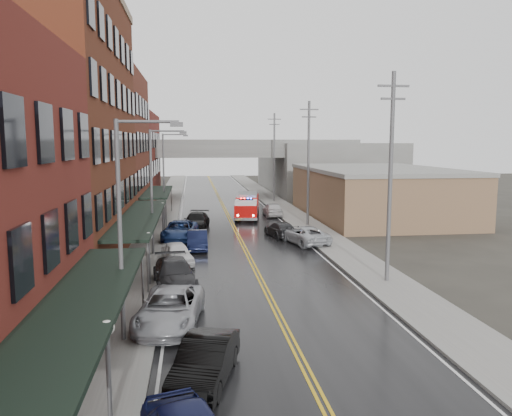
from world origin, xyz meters
TOP-DOWN VIEW (x-y plane):
  - road at (0.00, 30.00)m, footprint 11.00×160.00m
  - sidewalk_left at (-7.30, 30.00)m, footprint 3.00×160.00m
  - sidewalk_right at (7.30, 30.00)m, footprint 3.00×160.00m
  - curb_left at (-5.65, 30.00)m, footprint 0.30×160.00m
  - curb_right at (5.65, 30.00)m, footprint 0.30×160.00m
  - brick_building_b at (-13.30, 23.00)m, footprint 9.00×20.00m
  - brick_building_c at (-13.30, 40.50)m, footprint 9.00×15.00m
  - brick_building_far at (-13.30, 58.00)m, footprint 9.00×20.00m
  - tan_building at (16.00, 40.00)m, footprint 14.00×22.00m
  - right_far_block at (18.00, 70.00)m, footprint 18.00×30.00m
  - awning_0 at (-7.49, 4.00)m, footprint 2.60×16.00m
  - awning_1 at (-7.49, 23.00)m, footprint 2.60×18.00m
  - awning_2 at (-7.49, 40.50)m, footprint 2.60×13.00m
  - globe_lamp_0 at (-6.40, 2.00)m, footprint 0.44×0.44m
  - globe_lamp_1 at (-6.40, 16.00)m, footprint 0.44×0.44m
  - globe_lamp_2 at (-6.40, 30.00)m, footprint 0.44×0.44m
  - street_lamp_0 at (-6.55, 8.00)m, footprint 2.64×0.22m
  - street_lamp_1 at (-6.55, 24.00)m, footprint 2.64×0.22m
  - street_lamp_2 at (-6.55, 40.00)m, footprint 2.64×0.22m
  - utility_pole_0 at (7.20, 15.00)m, footprint 1.80×0.24m
  - utility_pole_1 at (7.20, 35.00)m, footprint 1.80×0.24m
  - utility_pole_2 at (7.20, 55.00)m, footprint 1.80×0.24m
  - overpass at (0.00, 62.00)m, footprint 40.00×10.00m
  - fire_truck at (1.89, 40.56)m, footprint 3.80×7.51m
  - parked_car_left_1 at (-3.60, 4.18)m, footprint 2.77×4.84m
  - parked_car_left_2 at (-5.00, 9.71)m, footprint 3.31×5.99m
  - parked_car_left_3 at (-5.00, 15.70)m, footprint 2.86×5.60m
  - parked_car_left_4 at (-5.00, 21.20)m, footprint 2.61×4.48m
  - parked_car_left_5 at (-3.60, 25.63)m, footprint 1.51×4.31m
  - parked_car_left_6 at (-5.00, 29.69)m, footprint 3.27×5.95m
  - parked_car_left_7 at (-3.60, 34.80)m, footprint 2.93×5.53m
  - parked_car_right_0 at (5.00, 26.62)m, footprint 3.63×5.68m
  - parked_car_right_1 at (3.60, 29.80)m, footprint 2.61×4.81m
  - parked_car_right_2 at (4.85, 41.80)m, footprint 1.86×4.58m
  - parked_car_right_3 at (3.60, 51.81)m, footprint 1.81×4.40m

SIDE VIEW (x-z plane):
  - road at x=0.00m, z-range 0.00..0.02m
  - sidewalk_left at x=-7.30m, z-range 0.00..0.15m
  - sidewalk_right at x=7.30m, z-range 0.00..0.15m
  - curb_left at x=-5.65m, z-range 0.00..0.15m
  - curb_right at x=5.65m, z-range 0.00..0.15m
  - parked_car_right_1 at x=3.60m, z-range 0.00..1.32m
  - parked_car_right_3 at x=3.60m, z-range 0.00..1.42m
  - parked_car_left_5 at x=-3.60m, z-range 0.00..1.42m
  - parked_car_left_4 at x=-5.00m, z-range 0.00..1.43m
  - parked_car_right_0 at x=5.00m, z-range 0.00..1.46m
  - parked_car_left_1 at x=-3.60m, z-range 0.00..1.51m
  - parked_car_left_7 at x=-3.60m, z-range 0.00..1.53m
  - parked_car_left_3 at x=-5.00m, z-range 0.00..1.56m
  - parked_car_right_2 at x=4.85m, z-range 0.00..1.56m
  - parked_car_left_6 at x=-5.00m, z-range 0.00..1.58m
  - parked_car_left_2 at x=-5.00m, z-range 0.00..1.59m
  - fire_truck at x=1.89m, z-range 0.11..2.75m
  - globe_lamp_0 at x=-6.40m, z-range 0.75..3.87m
  - globe_lamp_1 at x=-6.40m, z-range 0.75..3.87m
  - globe_lamp_2 at x=-6.40m, z-range 0.75..3.87m
  - tan_building at x=16.00m, z-range 0.00..5.00m
  - awning_2 at x=-7.49m, z-range 1.44..4.53m
  - awning_0 at x=-7.49m, z-range 1.44..4.53m
  - awning_1 at x=-7.49m, z-range 1.44..4.53m
  - right_far_block at x=18.00m, z-range 0.00..8.00m
  - street_lamp_0 at x=-6.55m, z-range 0.69..9.69m
  - street_lamp_1 at x=-6.55m, z-range 0.69..9.69m
  - street_lamp_2 at x=-6.55m, z-range 0.69..9.69m
  - overpass at x=0.00m, z-range 2.24..9.74m
  - brick_building_far at x=-13.30m, z-range 0.00..12.00m
  - utility_pole_0 at x=7.20m, z-range 0.31..12.31m
  - utility_pole_1 at x=7.20m, z-range 0.31..12.31m
  - utility_pole_2 at x=7.20m, z-range 0.31..12.31m
  - brick_building_c at x=-13.30m, z-range 0.00..15.00m
  - brick_building_b at x=-13.30m, z-range 0.00..18.00m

